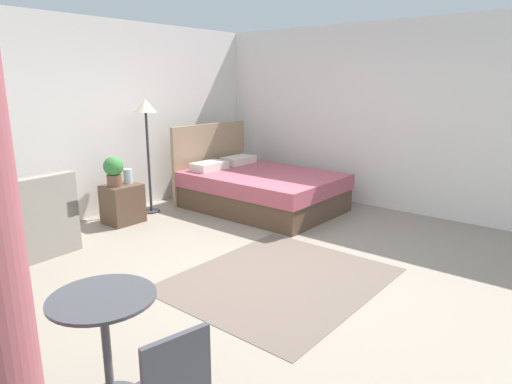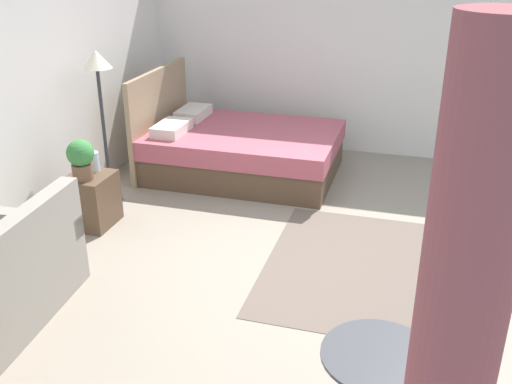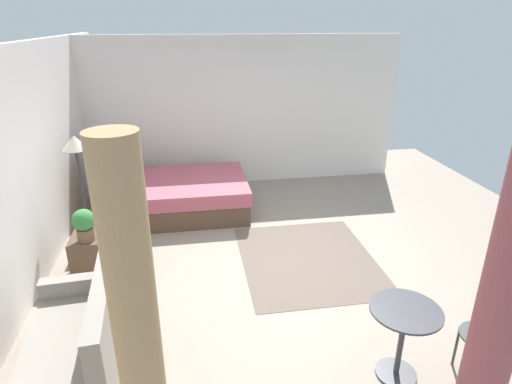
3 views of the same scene
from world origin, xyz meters
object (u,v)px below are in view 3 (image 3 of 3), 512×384
object	(u,v)px
nightstand	(91,255)
balcony_table	(403,330)
potted_plant	(84,224)
couch	(79,346)
floor_lamp	(77,156)
cafe_chair_near_window	(496,329)
bed	(174,194)
vase	(88,225)

from	to	relation	value
nightstand	balcony_table	xyz separation A→B (m)	(-2.12, -2.96, 0.22)
potted_plant	couch	bearing A→B (deg)	-172.42
potted_plant	balcony_table	size ratio (longest dim) A/B	0.56
floor_lamp	cafe_chair_near_window	distance (m)	4.84
bed	balcony_table	distance (m)	4.33
vase	nightstand	bearing A→B (deg)	-175.85
bed	couch	world-z (taller)	bed
nightstand	cafe_chair_near_window	xyz separation A→B (m)	(-2.27, -3.71, 0.26)
nightstand	floor_lamp	size ratio (longest dim) A/B	0.32
vase	floor_lamp	xyz separation A→B (m)	(0.43, 0.11, 0.75)
potted_plant	balcony_table	world-z (taller)	potted_plant
bed	couch	distance (m)	3.46
bed	balcony_table	world-z (taller)	bed
nightstand	balcony_table	distance (m)	3.65
bed	vase	bearing A→B (deg)	148.54
potted_plant	vase	size ratio (longest dim) A/B	2.01
couch	bed	bearing A→B (deg)	-12.74
bed	potted_plant	bearing A→B (deg)	152.09
vase	floor_lamp	distance (m)	0.87
balcony_table	cafe_chair_near_window	xyz separation A→B (m)	(-0.15, -0.75, 0.03)
vase	cafe_chair_near_window	xyz separation A→B (m)	(-2.39, -3.72, -0.10)
nightstand	vase	bearing A→B (deg)	4.15
nightstand	vase	world-z (taller)	vase
bed	balcony_table	bearing A→B (deg)	-152.64
nightstand	balcony_table	size ratio (longest dim) A/B	0.75
bed	floor_lamp	xyz separation A→B (m)	(-1.17, 1.09, 1.07)
bed	cafe_chair_near_window	xyz separation A→B (m)	(-4.00, -2.74, 0.21)
couch	cafe_chair_near_window	world-z (taller)	couch
couch	vase	distance (m)	1.81
cafe_chair_near_window	nightstand	bearing A→B (deg)	58.58
cafe_chair_near_window	floor_lamp	bearing A→B (deg)	53.62
potted_plant	vase	xyz separation A→B (m)	(0.22, 0.02, -0.12)
couch	cafe_chair_near_window	size ratio (longest dim) A/B	1.77
couch	nightstand	bearing A→B (deg)	7.36
couch	potted_plant	xyz separation A→B (m)	(1.54, 0.21, 0.44)
nightstand	potted_plant	world-z (taller)	potted_plant
balcony_table	vase	bearing A→B (deg)	53.04
floor_lamp	vase	bearing A→B (deg)	-165.94
cafe_chair_near_window	bed	bearing A→B (deg)	34.44
cafe_chair_near_window	potted_plant	bearing A→B (deg)	59.68
nightstand	cafe_chair_near_window	world-z (taller)	cafe_chair_near_window
nightstand	vase	xyz separation A→B (m)	(0.12, 0.01, 0.36)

